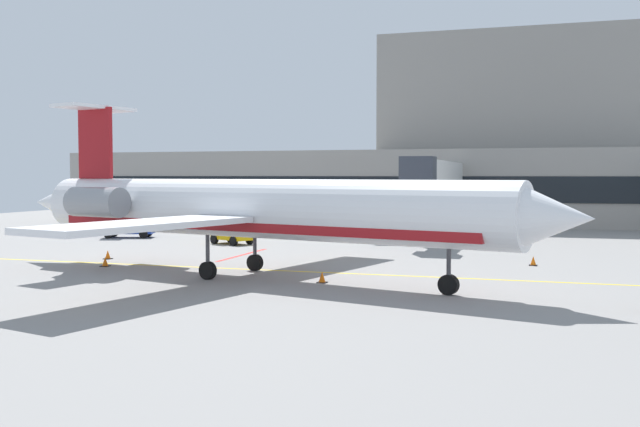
% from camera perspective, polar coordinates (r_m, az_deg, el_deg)
% --- Properties ---
extents(ground, '(120.00, 120.00, 0.11)m').
position_cam_1_polar(ground, '(36.34, -2.00, -5.35)').
color(ground, gray).
extents(terminal_building, '(77.99, 17.25, 20.98)m').
position_cam_1_polar(terminal_building, '(83.75, 9.05, 4.23)').
color(terminal_building, gray).
rests_on(terminal_building, ground).
extents(jet_bridge_east, '(2.40, 23.31, 6.58)m').
position_cam_1_polar(jet_bridge_east, '(62.12, 9.24, 2.95)').
color(jet_bridge_east, silver).
rests_on(jet_bridge_east, ground).
extents(regional_jet, '(33.70, 25.25, 9.34)m').
position_cam_1_polar(regional_jet, '(37.69, -5.88, 0.34)').
color(regional_jet, white).
rests_on(regional_jet, ground).
extents(baggage_tug, '(4.14, 2.74, 1.85)m').
position_cam_1_polar(baggage_tug, '(55.69, 6.56, -1.51)').
color(baggage_tug, '#19389E').
rests_on(baggage_tug, ground).
extents(pushback_tractor, '(4.49, 3.03, 2.37)m').
position_cam_1_polar(pushback_tractor, '(63.14, -15.22, -0.88)').
color(pushback_tractor, '#19389E').
rests_on(pushback_tractor, ground).
extents(belt_loader, '(3.68, 3.02, 1.83)m').
position_cam_1_polar(belt_loader, '(55.89, -7.16, -1.51)').
color(belt_loader, '#E5B20C').
rests_on(belt_loader, ground).
extents(fuel_tank, '(7.09, 2.51, 2.16)m').
position_cam_1_polar(fuel_tank, '(71.20, -6.70, -0.23)').
color(fuel_tank, white).
rests_on(fuel_tank, ground).
extents(safety_cone_alpha, '(0.47, 0.47, 0.55)m').
position_cam_1_polar(safety_cone_alpha, '(43.55, -16.52, -3.68)').
color(safety_cone_alpha, orange).
rests_on(safety_cone_alpha, ground).
extents(safety_cone_bravo, '(0.47, 0.47, 0.55)m').
position_cam_1_polar(safety_cone_bravo, '(47.34, -16.33, -3.15)').
color(safety_cone_bravo, orange).
rests_on(safety_cone_bravo, ground).
extents(safety_cone_charlie, '(0.47, 0.47, 0.55)m').
position_cam_1_polar(safety_cone_charlie, '(35.45, 0.17, -5.07)').
color(safety_cone_charlie, orange).
rests_on(safety_cone_charlie, ground).
extents(safety_cone_delta, '(0.47, 0.47, 0.55)m').
position_cam_1_polar(safety_cone_delta, '(43.93, 16.40, -3.62)').
color(safety_cone_delta, orange).
rests_on(safety_cone_delta, ground).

